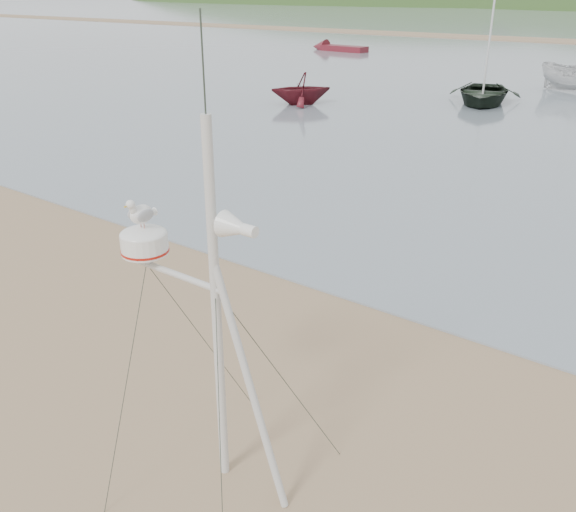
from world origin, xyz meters
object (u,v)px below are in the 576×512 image
Objects in this scene: dinghy_red_far at (332,48)px; mast_rig at (213,384)px; boat_dark at (488,51)px; boat_red at (301,74)px.

mast_rig is at bearing -58.40° from dinghy_red_far.
mast_rig is at bearing -91.96° from boat_dark.
boat_dark is 1.71× the size of boat_red.
boat_red reaches higher than dinghy_red_far.
mast_rig reaches higher than boat_red.
boat_red is (-14.07, 21.32, 0.26)m from mast_rig.
dinghy_red_far is (-14.61, 25.29, -1.24)m from boat_red.
mast_rig reaches higher than boat_dark.
mast_rig is 1.04× the size of boat_dark.
boat_dark reaches higher than dinghy_red_far.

